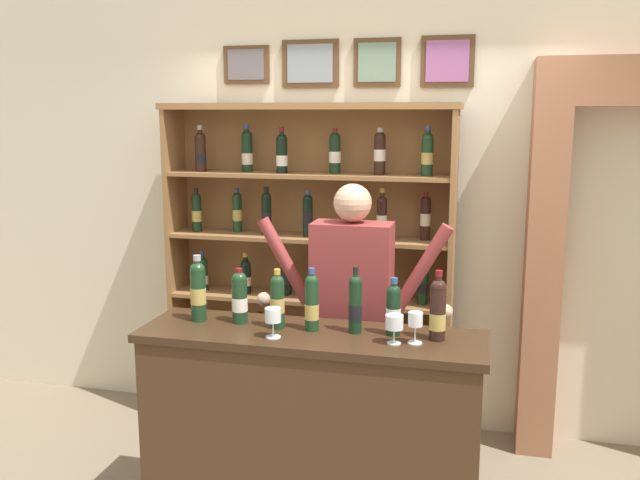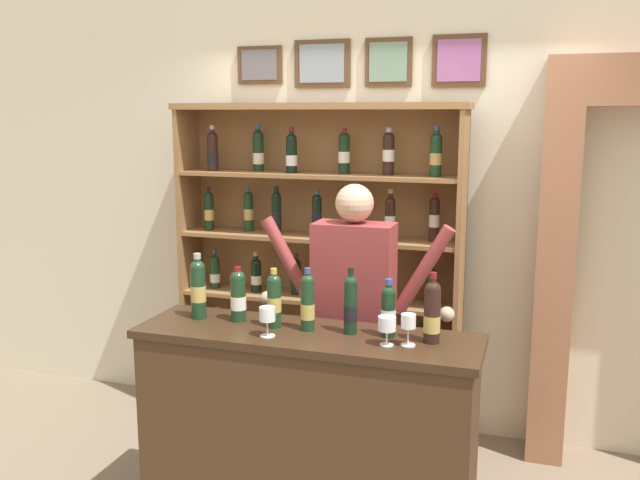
# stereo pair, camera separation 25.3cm
# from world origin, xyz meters

# --- Properties ---
(back_wall) EXTENTS (12.00, 0.19, 3.36)m
(back_wall) POSITION_xyz_m (-0.00, 1.43, 1.68)
(back_wall) COLOR beige
(back_wall) RESTS_ON ground
(wine_shelf) EXTENTS (1.87, 0.33, 2.15)m
(wine_shelf) POSITION_xyz_m (-0.39, 1.12, 1.13)
(wine_shelf) COLOR olive
(wine_shelf) RESTS_ON ground
(tasting_counter) EXTENTS (1.68, 0.49, 1.04)m
(tasting_counter) POSITION_xyz_m (-0.09, -0.00, 0.52)
(tasting_counter) COLOR #422B19
(tasting_counter) RESTS_ON ground
(shopkeeper) EXTENTS (1.09, 0.22, 1.72)m
(shopkeeper) POSITION_xyz_m (0.02, 0.49, 1.07)
(shopkeeper) COLOR #2D3347
(shopkeeper) RESTS_ON ground
(tasting_bottle_riserva) EXTENTS (0.08, 0.08, 0.34)m
(tasting_bottle_riserva) POSITION_xyz_m (-0.69, 0.05, 1.20)
(tasting_bottle_riserva) COLOR #19381E
(tasting_bottle_riserva) RESTS_ON tasting_counter
(tasting_bottle_rosso) EXTENTS (0.08, 0.08, 0.28)m
(tasting_bottle_rosso) POSITION_xyz_m (-0.48, 0.07, 1.18)
(tasting_bottle_rosso) COLOR #19381E
(tasting_bottle_rosso) RESTS_ON tasting_counter
(tasting_bottle_prosecco) EXTENTS (0.07, 0.07, 0.30)m
(tasting_bottle_prosecco) POSITION_xyz_m (-0.26, 0.03, 1.18)
(tasting_bottle_prosecco) COLOR #19381E
(tasting_bottle_prosecco) RESTS_ON tasting_counter
(tasting_bottle_brunello) EXTENTS (0.07, 0.07, 0.31)m
(tasting_bottle_brunello) POSITION_xyz_m (-0.09, 0.04, 1.18)
(tasting_bottle_brunello) COLOR #19381E
(tasting_bottle_brunello) RESTS_ON tasting_counter
(tasting_bottle_grappa) EXTENTS (0.07, 0.07, 0.32)m
(tasting_bottle_grappa) POSITION_xyz_m (0.12, 0.05, 1.19)
(tasting_bottle_grappa) COLOR black
(tasting_bottle_grappa) RESTS_ON tasting_counter
(tasting_bottle_bianco) EXTENTS (0.07, 0.07, 0.28)m
(tasting_bottle_bianco) POSITION_xyz_m (0.30, 0.06, 1.17)
(tasting_bottle_bianco) COLOR black
(tasting_bottle_bianco) RESTS_ON tasting_counter
(tasting_bottle_super_tuscan) EXTENTS (0.08, 0.08, 0.33)m
(tasting_bottle_super_tuscan) POSITION_xyz_m (0.51, 0.04, 1.19)
(tasting_bottle_super_tuscan) COLOR black
(tasting_bottle_super_tuscan) RESTS_ON tasting_counter
(wine_glass_left) EXTENTS (0.08, 0.08, 0.14)m
(wine_glass_left) POSITION_xyz_m (-0.24, -0.11, 1.14)
(wine_glass_left) COLOR silver
(wine_glass_left) RESTS_ON tasting_counter
(wine_glass_center) EXTENTS (0.07, 0.07, 0.15)m
(wine_glass_center) POSITION_xyz_m (0.42, -0.04, 1.15)
(wine_glass_center) COLOR silver
(wine_glass_center) RESTS_ON tasting_counter
(wine_glass_right) EXTENTS (0.08, 0.08, 0.14)m
(wine_glass_right) POSITION_xyz_m (0.32, -0.07, 1.14)
(wine_glass_right) COLOR silver
(wine_glass_right) RESTS_ON tasting_counter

